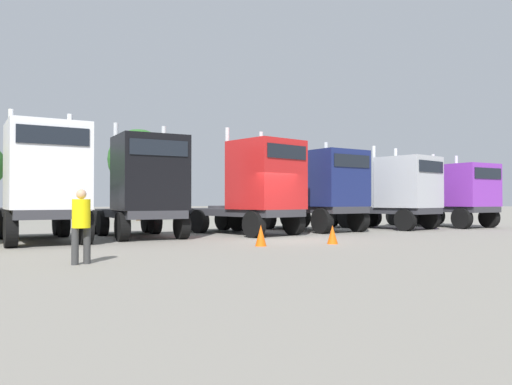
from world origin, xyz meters
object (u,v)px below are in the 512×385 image
(semi_truck_navy, at_px, (322,190))
(visitor_in_hivis, at_px, (81,221))
(semi_truck_black, at_px, (145,186))
(semi_truck_silver, at_px, (398,192))
(traffic_cone_far, at_px, (332,235))
(semi_truck_white, at_px, (44,182))
(semi_truck_purple, at_px, (457,194))
(semi_truck_red, at_px, (257,187))
(traffic_cone_mid, at_px, (261,236))

(semi_truck_navy, relative_size, visitor_in_hivis, 3.95)
(semi_truck_black, distance_m, semi_truck_navy, 8.46)
(semi_truck_silver, distance_m, traffic_cone_far, 9.81)
(semi_truck_white, xyz_separation_m, semi_truck_purple, (20.45, 0.45, -0.29))
(semi_truck_white, relative_size, visitor_in_hivis, 3.80)
(semi_truck_black, xyz_separation_m, semi_truck_red, (4.62, -0.31, 0.04))
(semi_truck_silver, bearing_deg, semi_truck_white, -100.52)
(semi_truck_purple, xyz_separation_m, traffic_cone_far, (-12.03, -5.16, -1.46))
(semi_truck_navy, height_order, visitor_in_hivis, semi_truck_navy)
(semi_truck_red, height_order, semi_truck_silver, semi_truck_red)
(semi_truck_black, relative_size, semi_truck_red, 0.89)
(semi_truck_purple, xyz_separation_m, traffic_cone_mid, (-14.51, -4.75, -1.43))
(traffic_cone_mid, bearing_deg, semi_truck_purple, 18.11)
(semi_truck_purple, distance_m, visitor_in_hivis, 21.36)
(semi_truck_black, bearing_deg, traffic_cone_far, 41.82)
(semi_truck_red, bearing_deg, traffic_cone_mid, -40.17)
(semi_truck_silver, distance_m, semi_truck_purple, 3.97)
(semi_truck_black, bearing_deg, semi_truck_navy, 92.41)
(visitor_in_hivis, xyz_separation_m, traffic_cone_mid, (5.73, 2.04, -0.64))
(semi_truck_purple, bearing_deg, semi_truck_red, -91.65)
(visitor_in_hivis, bearing_deg, semi_truck_purple, 92.48)
(semi_truck_white, distance_m, visitor_in_hivis, 6.42)
(semi_truck_red, bearing_deg, semi_truck_white, -101.76)
(traffic_cone_far, bearing_deg, semi_truck_purple, 23.19)
(semi_truck_white, height_order, semi_truck_red, semi_truck_white)
(visitor_in_hivis, bearing_deg, semi_truck_black, 137.73)
(semi_truck_white, bearing_deg, semi_truck_silver, 89.46)
(semi_truck_black, distance_m, traffic_cone_mid, 5.62)
(traffic_cone_mid, relative_size, traffic_cone_far, 1.08)
(semi_truck_silver, height_order, traffic_cone_mid, semi_truck_silver)
(semi_truck_white, distance_m, traffic_cone_far, 9.79)
(semi_truck_red, distance_m, traffic_cone_mid, 5.34)
(semi_truck_red, distance_m, semi_truck_purple, 12.23)
(semi_truck_white, distance_m, semi_truck_purple, 20.45)
(semi_truck_white, bearing_deg, semi_truck_black, 95.93)
(visitor_in_hivis, xyz_separation_m, traffic_cone_far, (8.20, 1.63, -0.67))
(semi_truck_black, xyz_separation_m, semi_truck_silver, (12.89, 0.10, -0.09))
(semi_truck_purple, bearing_deg, semi_truck_white, -91.38)
(semi_truck_navy, distance_m, traffic_cone_far, 6.97)
(semi_truck_navy, xyz_separation_m, semi_truck_silver, (4.43, -0.35, -0.07))
(semi_truck_silver, height_order, semi_truck_purple, semi_truck_silver)
(semi_truck_navy, height_order, traffic_cone_far, semi_truck_navy)
(semi_truck_white, bearing_deg, visitor_in_hivis, -0.91)
(semi_truck_navy, bearing_deg, visitor_in_hivis, -64.41)
(semi_truck_navy, distance_m, traffic_cone_mid, 8.25)
(semi_truck_red, relative_size, semi_truck_purple, 1.08)
(traffic_cone_mid, height_order, traffic_cone_far, traffic_cone_mid)
(semi_truck_navy, xyz_separation_m, traffic_cone_far, (-3.64, -5.71, -1.63))
(semi_truck_navy, height_order, semi_truck_purple, semi_truck_navy)
(semi_truck_black, distance_m, semi_truck_silver, 12.89)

